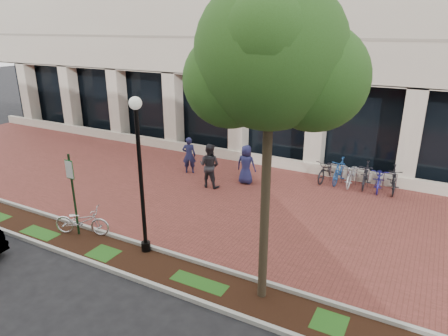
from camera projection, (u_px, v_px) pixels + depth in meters
The scene contains 14 objects.
ground at pixel (228, 199), 15.92m from camera, with size 120.00×120.00×0.00m, color black.
brick_plaza at pixel (228, 199), 15.92m from camera, with size 40.00×9.00×0.01m, color brown.
planting_strip at pixel (144, 264), 11.57m from camera, with size 40.00×1.50×0.01m, color black.
curb_plaza_side at pixel (160, 250), 12.17m from camera, with size 40.00×0.12×0.12m, color #A4A59C.
curb_street_side at pixel (127, 275), 10.93m from camera, with size 40.00×0.12×0.12m, color #A4A59C.
parking_sign at pixel (72, 185), 12.62m from camera, with size 0.34×0.07×2.79m.
lamppost at pixel (140, 169), 11.35m from camera, with size 0.36×0.36×4.73m.
street_tree at pixel (273, 64), 8.29m from camera, with size 3.84×3.20×7.57m.
locked_bicycle at pixel (82, 221), 13.05m from camera, with size 0.65×1.86×0.98m, color silver.
pedestrian_left at pixel (189, 155), 18.49m from camera, with size 0.63×0.41×1.72m, color #1C1F46.
pedestrian_mid at pixel (209, 166), 16.84m from camera, with size 0.93×0.72×1.91m, color #26252A.
pedestrian_right at pixel (246, 165), 17.23m from camera, with size 0.84×0.55×1.72m, color navy.
bollard at pixel (348, 177), 17.00m from camera, with size 0.12×0.12×0.88m.
bike_rack_cluster at pixel (359, 174), 17.06m from camera, with size 3.58×1.96×1.10m.
Camera 1 is at (6.77, -12.92, 6.50)m, focal length 32.00 mm.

